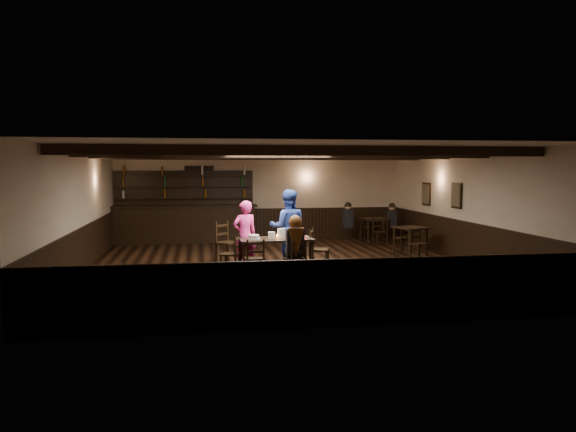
{
  "coord_description": "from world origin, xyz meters",
  "views": [
    {
      "loc": [
        -1.94,
        -12.71,
        2.31
      ],
      "look_at": [
        0.13,
        0.2,
        1.17
      ],
      "focal_mm": 35.0,
      "sensor_mm": 36.0,
      "label": 1
    }
  ],
  "objects": [
    {
      "name": "man_blue",
      "position": [
        0.13,
        0.18,
        0.9
      ],
      "size": [
        0.95,
        0.78,
        1.79
      ],
      "primitive_type": "imported",
      "rotation": [
        0.0,
        0.0,
        3.01
      ],
      "color": "navy",
      "rests_on": "ground"
    },
    {
      "name": "cake",
      "position": [
        -0.75,
        -0.61,
        0.79
      ],
      "size": [
        0.29,
        0.29,
        0.09
      ],
      "color": "white",
      "rests_on": "dining_table"
    },
    {
      "name": "chair_far_pushed",
      "position": [
        -1.32,
        0.71,
        0.59
      ],
      "size": [
        0.65,
        0.65,
        1.01
      ],
      "color": "black",
      "rests_on": "ground"
    },
    {
      "name": "chair_end_left",
      "position": [
        -1.2,
        -0.65,
        0.5
      ],
      "size": [
        0.5,
        0.51,
        0.85
      ],
      "color": "black",
      "rests_on": "ground"
    },
    {
      "name": "ground",
      "position": [
        0.0,
        0.0,
        0.0
      ],
      "size": [
        10.0,
        10.0,
        0.0
      ],
      "primitive_type": "plane",
      "color": "black",
      "rests_on": "ground"
    },
    {
      "name": "bar_counter",
      "position": [
        -2.36,
        4.72,
        0.73
      ],
      "size": [
        4.42,
        0.7,
        2.2
      ],
      "color": "black",
      "rests_on": "ground"
    },
    {
      "name": "chair_near_right",
      "position": [
        0.06,
        -1.41,
        0.48
      ],
      "size": [
        0.49,
        0.48,
        0.82
      ],
      "color": "black",
      "rests_on": "ground"
    },
    {
      "name": "drink_glass",
      "position": [
        -0.02,
        -0.5,
        0.81
      ],
      "size": [
        0.08,
        0.08,
        0.12
      ],
      "primitive_type": "cylinder",
      "color": "silver",
      "rests_on": "dining_table"
    },
    {
      "name": "menu_red",
      "position": [
        0.23,
        -0.69,
        0.75
      ],
      "size": [
        0.35,
        0.26,
        0.0
      ],
      "primitive_type": "cube",
      "rotation": [
        0.0,
        0.0,
        0.07
      ],
      "color": "maroon",
      "rests_on": "dining_table"
    },
    {
      "name": "pepper_shaker",
      "position": [
        0.09,
        -0.62,
        0.79
      ],
      "size": [
        0.03,
        0.03,
        0.08
      ],
      "primitive_type": "cylinder",
      "color": "#A5A8AD",
      "rests_on": "dining_table"
    },
    {
      "name": "plate_stack_b",
      "position": [
        -0.13,
        -0.52,
        0.86
      ],
      "size": [
        0.17,
        0.17,
        0.21
      ],
      "primitive_type": "cylinder",
      "color": "white",
      "rests_on": "dining_table"
    },
    {
      "name": "tea_light",
      "position": [
        -0.23,
        -0.51,
        0.78
      ],
      "size": [
        0.06,
        0.06,
        0.06
      ],
      "color": "#A5A8AD",
      "rests_on": "dining_table"
    },
    {
      "name": "chair_near_left",
      "position": [
        -0.8,
        -1.33,
        0.49
      ],
      "size": [
        0.41,
        0.4,
        0.84
      ],
      "color": "black",
      "rests_on": "ground"
    },
    {
      "name": "seated_person",
      "position": [
        0.03,
        -1.36,
        0.86
      ],
      "size": [
        0.37,
        0.55,
        0.89
      ],
      "color": "black",
      "rests_on": "ground"
    },
    {
      "name": "bg_patron_right",
      "position": [
        3.92,
        3.7,
        0.84
      ],
      "size": [
        0.24,
        0.37,
        0.75
      ],
      "color": "black",
      "rests_on": "ground"
    },
    {
      "name": "room_shell",
      "position": [
        0.01,
        0.04,
        1.75
      ],
      "size": [
        9.02,
        10.02,
        2.71
      ],
      "color": "beige",
      "rests_on": "ground"
    },
    {
      "name": "back_table_a",
      "position": [
        3.54,
        1.17,
        0.64
      ],
      "size": [
        0.93,
        0.93,
        0.75
      ],
      "color": "black",
      "rests_on": "ground"
    },
    {
      "name": "bg_patron_left",
      "position": [
        2.57,
        3.84,
        0.86
      ],
      "size": [
        0.24,
        0.38,
        0.78
      ],
      "color": "black",
      "rests_on": "ground"
    },
    {
      "name": "plate_stack_a",
      "position": [
        -0.37,
        -0.61,
        0.83
      ],
      "size": [
        0.16,
        0.16,
        0.15
      ],
      "primitive_type": "cylinder",
      "color": "white",
      "rests_on": "dining_table"
    },
    {
      "name": "back_table_b",
      "position": [
        3.36,
        3.75,
        0.64
      ],
      "size": [
        0.81,
        0.81,
        0.75
      ],
      "color": "black",
      "rests_on": "ground"
    },
    {
      "name": "woman_pink",
      "position": [
        -0.91,
        -0.11,
        0.78
      ],
      "size": [
        0.66,
        0.53,
        1.56
      ],
      "primitive_type": "imported",
      "rotation": [
        0.0,
        0.0,
        3.46
      ],
      "color": "#FF3899",
      "rests_on": "ground"
    },
    {
      "name": "menu_blue",
      "position": [
        0.23,
        -0.47,
        0.75
      ],
      "size": [
        0.38,
        0.3,
        0.0
      ],
      "primitive_type": "cube",
      "rotation": [
        0.0,
        0.0,
        -0.21
      ],
      "color": "navy",
      "rests_on": "dining_table"
    },
    {
      "name": "dining_table",
      "position": [
        -0.27,
        -0.6,
        0.67
      ],
      "size": [
        1.64,
        0.89,
        0.75
      ],
      "color": "black",
      "rests_on": "ground"
    },
    {
      "name": "chair_end_right",
      "position": [
        0.64,
        -0.53,
        0.55
      ],
      "size": [
        0.54,
        0.56,
        0.94
      ],
      "color": "black",
      "rests_on": "ground"
    },
    {
      "name": "salt_shaker",
      "position": [
        0.13,
        -0.62,
        0.79
      ],
      "size": [
        0.03,
        0.03,
        0.08
      ],
      "primitive_type": "cylinder",
      "color": "silver",
      "rests_on": "dining_table"
    }
  ]
}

